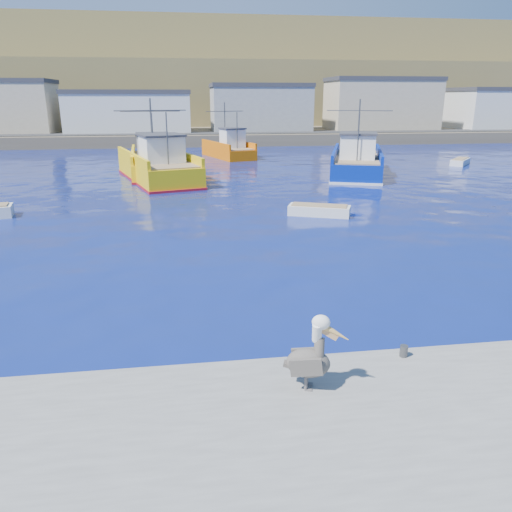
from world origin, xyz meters
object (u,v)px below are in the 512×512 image
(trawler_blue, at_px, (356,163))
(skiff_far, at_px, (460,162))
(trawler_yellow_b, at_px, (158,167))
(skiff_mid, at_px, (319,211))
(boat_orange, at_px, (229,148))
(pelican, at_px, (311,357))
(trawler_yellow_a, at_px, (154,163))

(trawler_blue, xyz_separation_m, skiff_far, (13.01, 5.14, -0.83))
(trawler_yellow_b, height_order, skiff_mid, trawler_yellow_b)
(trawler_yellow_b, bearing_deg, boat_orange, 64.52)
(skiff_far, xyz_separation_m, pelican, (-25.82, -39.10, 1.01))
(boat_orange, distance_m, pelican, 48.87)
(skiff_mid, height_order, skiff_far, skiff_far)
(trawler_blue, bearing_deg, skiff_mid, -116.25)
(trawler_yellow_a, distance_m, boat_orange, 14.36)
(trawler_blue, relative_size, skiff_mid, 3.37)
(trawler_yellow_b, height_order, boat_orange, trawler_yellow_b)
(trawler_blue, relative_size, pelican, 7.19)
(skiff_mid, distance_m, skiff_far, 29.00)
(trawler_blue, relative_size, skiff_far, 3.57)
(boat_orange, bearing_deg, skiff_far, -22.73)
(skiff_far, bearing_deg, pelican, -123.44)
(pelican, bearing_deg, trawler_yellow_b, 98.04)
(trawler_blue, height_order, skiff_far, trawler_blue)
(trawler_yellow_a, relative_size, pelican, 6.66)
(trawler_yellow_b, bearing_deg, trawler_blue, 2.21)
(trawler_yellow_b, xyz_separation_m, boat_orange, (7.39, 15.51, -0.07))
(trawler_yellow_a, xyz_separation_m, skiff_far, (31.08, 2.27, -0.80))
(trawler_yellow_b, bearing_deg, trawler_yellow_a, 98.91)
(trawler_blue, bearing_deg, trawler_yellow_b, -177.79)
(skiff_far, bearing_deg, skiff_mid, -135.15)
(boat_orange, xyz_separation_m, skiff_far, (23.14, -9.69, -0.80))
(boat_orange, bearing_deg, trawler_yellow_b, -115.48)
(trawler_blue, height_order, pelican, trawler_blue)
(trawler_yellow_a, bearing_deg, trawler_blue, -9.00)
(trawler_blue, height_order, skiff_mid, trawler_blue)
(trawler_yellow_a, bearing_deg, boat_orange, 56.42)
(trawler_blue, distance_m, skiff_far, 14.01)
(trawler_yellow_b, bearing_deg, pelican, -81.96)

